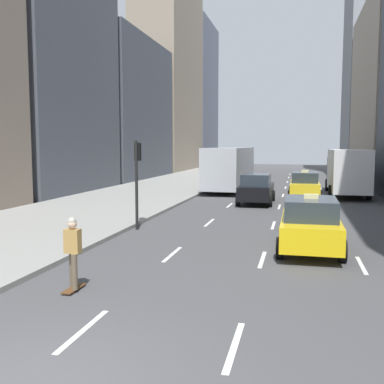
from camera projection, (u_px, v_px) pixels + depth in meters
The scene contains 10 objects.
sidewalk_left at pixel (155, 190), 34.01m from camera, with size 8.00×66.00×0.15m, color gray.
lane_markings at pixel (281, 201), 27.94m from camera, with size 5.72×56.00×0.01m.
building_row_left at pixel (140, 77), 50.47m from camera, with size 6.00×75.72×29.68m.
taxi_lead at pixel (305, 185), 28.79m from camera, with size 2.02×4.40×1.87m.
taxi_second at pixel (310, 224), 14.48m from camera, with size 2.02×4.40×1.87m.
sedan_black_near at pixel (256, 188), 26.43m from camera, with size 2.02×4.54×1.76m.
city_bus at pixel (230, 166), 35.16m from camera, with size 2.80×11.61×3.25m.
box_truck at pixel (347, 171), 30.48m from camera, with size 2.58×8.40×3.15m.
skateboarder at pixel (73, 250), 10.45m from camera, with size 0.36×0.80×1.75m.
traffic_light_pole at pixel (137, 170), 18.10m from camera, with size 0.24×0.42×3.60m.
Camera 1 is at (3.59, -5.28, 3.38)m, focal length 42.00 mm.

